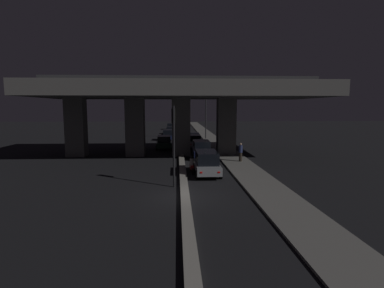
{
  "coord_description": "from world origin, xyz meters",
  "views": [
    {
      "loc": [
        -0.45,
        -17.5,
        5.34
      ],
      "look_at": [
        1.4,
        19.34,
        0.85
      ],
      "focal_mm": 28.0,
      "sensor_mm": 36.0,
      "label": 1
    }
  ],
  "objects_px": {
    "car_dark_green_lead_oncoming": "(164,142)",
    "pedestrian_on_sidewalk": "(241,152)",
    "car_white_third": "(195,141)",
    "car_black_third_oncoming": "(171,130)",
    "street_lamp": "(204,111)",
    "car_black_fourth_oncoming": "(170,126)",
    "traffic_light_left_of_median": "(174,132)",
    "car_dark_blue_second_oncoming": "(168,135)",
    "car_grey_fourth": "(194,138)",
    "car_dark_blue_second": "(202,149)",
    "car_silver_lead": "(207,162)",
    "motorcycle_red_filtering_near": "(192,166)"
  },
  "relations": [
    {
      "from": "street_lamp",
      "to": "car_dark_green_lead_oncoming",
      "type": "distance_m",
      "value": 13.95
    },
    {
      "from": "car_dark_blue_second_oncoming",
      "to": "pedestrian_on_sidewalk",
      "type": "bearing_deg",
      "value": 19.54
    },
    {
      "from": "car_dark_blue_second",
      "to": "car_white_third",
      "type": "relative_size",
      "value": 0.95
    },
    {
      "from": "traffic_light_left_of_median",
      "to": "street_lamp",
      "type": "distance_m",
      "value": 31.11
    },
    {
      "from": "car_dark_blue_second_oncoming",
      "to": "pedestrian_on_sidewalk",
      "type": "height_order",
      "value": "pedestrian_on_sidewalk"
    },
    {
      "from": "car_dark_blue_second",
      "to": "car_black_third_oncoming",
      "type": "relative_size",
      "value": 0.86
    },
    {
      "from": "car_silver_lead",
      "to": "car_black_fourth_oncoming",
      "type": "bearing_deg",
      "value": 3.99
    },
    {
      "from": "pedestrian_on_sidewalk",
      "to": "car_black_third_oncoming",
      "type": "bearing_deg",
      "value": 102.98
    },
    {
      "from": "car_black_third_oncoming",
      "to": "street_lamp",
      "type": "bearing_deg",
      "value": 29.0
    },
    {
      "from": "traffic_light_left_of_median",
      "to": "car_grey_fourth",
      "type": "distance_m",
      "value": 25.77
    },
    {
      "from": "car_black_fourth_oncoming",
      "to": "motorcycle_red_filtering_near",
      "type": "distance_m",
      "value": 49.71
    },
    {
      "from": "motorcycle_red_filtering_near",
      "to": "car_dark_blue_second",
      "type": "bearing_deg",
      "value": -15.17
    },
    {
      "from": "car_grey_fourth",
      "to": "pedestrian_on_sidewalk",
      "type": "bearing_deg",
      "value": -165.46
    },
    {
      "from": "car_dark_green_lead_oncoming",
      "to": "car_black_fourth_oncoming",
      "type": "height_order",
      "value": "car_dark_green_lead_oncoming"
    },
    {
      "from": "car_silver_lead",
      "to": "car_dark_green_lead_oncoming",
      "type": "distance_m",
      "value": 15.85
    },
    {
      "from": "car_white_third",
      "to": "pedestrian_on_sidewalk",
      "type": "relative_size",
      "value": 2.39
    },
    {
      "from": "car_dark_green_lead_oncoming",
      "to": "pedestrian_on_sidewalk",
      "type": "distance_m",
      "value": 12.89
    },
    {
      "from": "car_silver_lead",
      "to": "car_dark_blue_second",
      "type": "relative_size",
      "value": 1.1
    },
    {
      "from": "traffic_light_left_of_median",
      "to": "car_dark_blue_second_oncoming",
      "type": "height_order",
      "value": "traffic_light_left_of_median"
    },
    {
      "from": "motorcycle_red_filtering_near",
      "to": "pedestrian_on_sidewalk",
      "type": "bearing_deg",
      "value": -52.73
    },
    {
      "from": "car_white_third",
      "to": "car_grey_fourth",
      "type": "distance_m",
      "value": 5.51
    },
    {
      "from": "car_grey_fourth",
      "to": "car_dark_blue_second",
      "type": "bearing_deg",
      "value": -177.56
    },
    {
      "from": "car_black_third_oncoming",
      "to": "pedestrian_on_sidewalk",
      "type": "bearing_deg",
      "value": 12.42
    },
    {
      "from": "car_dark_blue_second",
      "to": "car_dark_green_lead_oncoming",
      "type": "height_order",
      "value": "car_dark_blue_second"
    },
    {
      "from": "car_silver_lead",
      "to": "motorcycle_red_filtering_near",
      "type": "relative_size",
      "value": 2.41
    },
    {
      "from": "car_white_third",
      "to": "car_dark_green_lead_oncoming",
      "type": "relative_size",
      "value": 0.95
    },
    {
      "from": "car_dark_blue_second_oncoming",
      "to": "car_black_fourth_oncoming",
      "type": "xyz_separation_m",
      "value": [
        -0.12,
        24.73,
        -0.14
      ]
    },
    {
      "from": "street_lamp",
      "to": "car_grey_fourth",
      "type": "bearing_deg",
      "value": -111.36
    },
    {
      "from": "motorcycle_red_filtering_near",
      "to": "car_grey_fourth",
      "type": "bearing_deg",
      "value": -7.82
    },
    {
      "from": "street_lamp",
      "to": "car_black_third_oncoming",
      "type": "xyz_separation_m",
      "value": [
        -5.9,
        10.4,
        -4.09
      ]
    },
    {
      "from": "car_dark_blue_second",
      "to": "motorcycle_red_filtering_near",
      "type": "relative_size",
      "value": 2.18
    },
    {
      "from": "car_black_third_oncoming",
      "to": "car_grey_fourth",
      "type": "bearing_deg",
      "value": 13.23
    },
    {
      "from": "traffic_light_left_of_median",
      "to": "car_dark_blue_second",
      "type": "xyz_separation_m",
      "value": [
        2.81,
        11.5,
        -2.72
      ]
    },
    {
      "from": "car_white_third",
      "to": "car_black_fourth_oncoming",
      "type": "relative_size",
      "value": 1.02
    },
    {
      "from": "car_white_third",
      "to": "car_black_fourth_oncoming",
      "type": "distance_m",
      "value": 34.23
    },
    {
      "from": "car_black_fourth_oncoming",
      "to": "car_silver_lead",
      "type": "bearing_deg",
      "value": 4.78
    },
    {
      "from": "car_dark_blue_second_oncoming",
      "to": "car_black_fourth_oncoming",
      "type": "relative_size",
      "value": 0.96
    },
    {
      "from": "pedestrian_on_sidewalk",
      "to": "motorcycle_red_filtering_near",
      "type": "bearing_deg",
      "value": -138.64
    },
    {
      "from": "street_lamp",
      "to": "motorcycle_red_filtering_near",
      "type": "height_order",
      "value": "street_lamp"
    },
    {
      "from": "traffic_light_left_of_median",
      "to": "car_dark_blue_second_oncoming",
      "type": "xyz_separation_m",
      "value": [
        -1.27,
        29.21,
        -2.78
      ]
    },
    {
      "from": "car_dark_green_lead_oncoming",
      "to": "motorcycle_red_filtering_near",
      "type": "xyz_separation_m",
      "value": [
        2.89,
        -14.6,
        -0.3
      ]
    },
    {
      "from": "car_silver_lead",
      "to": "car_dark_blue_second_oncoming",
      "type": "distance_m",
      "value": 25.91
    },
    {
      "from": "street_lamp",
      "to": "motorcycle_red_filtering_near",
      "type": "distance_m",
      "value": 26.95
    },
    {
      "from": "street_lamp",
      "to": "car_black_fourth_oncoming",
      "type": "relative_size",
      "value": 1.95
    },
    {
      "from": "traffic_light_left_of_median",
      "to": "car_grey_fourth",
      "type": "relative_size",
      "value": 1.17
    },
    {
      "from": "traffic_light_left_of_median",
      "to": "car_white_third",
      "type": "height_order",
      "value": "traffic_light_left_of_median"
    },
    {
      "from": "car_dark_blue_second_oncoming",
      "to": "car_black_fourth_oncoming",
      "type": "distance_m",
      "value": 24.73
    },
    {
      "from": "car_black_fourth_oncoming",
      "to": "pedestrian_on_sidewalk",
      "type": "distance_m",
      "value": 45.89
    },
    {
      "from": "car_dark_green_lead_oncoming",
      "to": "car_black_fourth_oncoming",
      "type": "relative_size",
      "value": 1.07
    },
    {
      "from": "street_lamp",
      "to": "car_dark_green_lead_oncoming",
      "type": "bearing_deg",
      "value": -118.21
    }
  ]
}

